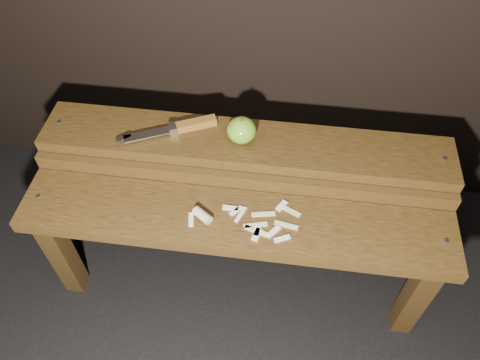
# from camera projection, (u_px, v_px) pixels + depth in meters

# --- Properties ---
(ground) EXTENTS (60.00, 60.00, 0.00)m
(ground) POSITION_uv_depth(u_px,v_px,m) (238.00, 276.00, 1.62)
(ground) COLOR black
(bench_front_tier) EXTENTS (1.20, 0.20, 0.42)m
(bench_front_tier) POSITION_uv_depth(u_px,v_px,m) (234.00, 235.00, 1.31)
(bench_front_tier) COLOR #2F1F0B
(bench_front_tier) RESTS_ON ground
(bench_rear_tier) EXTENTS (1.20, 0.21, 0.50)m
(bench_rear_tier) POSITION_uv_depth(u_px,v_px,m) (245.00, 161.00, 1.41)
(bench_rear_tier) COLOR #2F1F0B
(bench_rear_tier) RESTS_ON ground
(apple) EXTENTS (0.08, 0.08, 0.09)m
(apple) POSITION_uv_depth(u_px,v_px,m) (242.00, 130.00, 1.32)
(apple) COLOR #689A1F
(apple) RESTS_ON bench_rear_tier
(knife) EXTENTS (0.28, 0.14, 0.03)m
(knife) POSITION_uv_depth(u_px,v_px,m) (184.00, 127.00, 1.37)
(knife) COLOR brown
(knife) RESTS_ON bench_rear_tier
(apple_scraps) EXTENTS (0.30, 0.14, 0.03)m
(apple_scraps) POSITION_uv_depth(u_px,v_px,m) (234.00, 219.00, 1.26)
(apple_scraps) COLOR beige
(apple_scraps) RESTS_ON bench_front_tier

